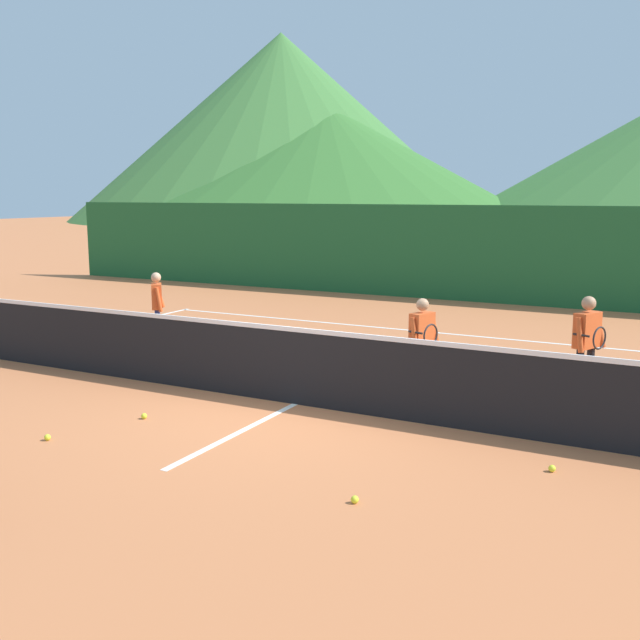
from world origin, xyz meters
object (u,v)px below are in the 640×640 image
Objects in this scene: tennis_net at (295,365)px; tennis_ball_3 at (552,468)px; tennis_ball_6 at (144,416)px; student_2 at (587,337)px; tennis_ball_0 at (47,437)px; student_1 at (422,335)px; student_0 at (157,301)px; tennis_ball_1 at (355,500)px.

tennis_net reaches higher than tennis_ball_3.
tennis_net is at bearing 47.07° from tennis_ball_6.
student_2 is at bearing 92.61° from tennis_ball_3.
student_1 is at bearing 54.04° from tennis_ball_0.
tennis_net is 9.68× the size of student_1.
student_0 reaches higher than tennis_ball_3.
student_2 reaches higher than tennis_ball_1.
tennis_ball_0 is 1.00× the size of tennis_ball_1.
student_1 is at bearing 133.25° from tennis_ball_3.
student_1 is 3.18m from tennis_ball_3.
tennis_ball_0 is 3.57m from tennis_ball_1.
student_1 reaches higher than tennis_ball_3.
student_2 is 19.26× the size of tennis_ball_1.
tennis_ball_0 is 1.00× the size of tennis_ball_6.
student_2 is 19.26× the size of tennis_ball_3.
student_0 is 1.02× the size of student_1.
tennis_ball_3 is (1.34, 1.51, 0.00)m from tennis_ball_1.
student_2 is 2.95m from tennis_ball_3.
tennis_ball_6 is at bearing -52.11° from student_0.
tennis_ball_0 is 1.00× the size of tennis_ball_3.
student_2 is at bearing 16.38° from student_1.
tennis_ball_1 is (5.88, -4.48, -0.71)m from student_0.
student_1 is 2.08m from student_2.
tennis_ball_6 is (2.71, -3.48, -0.71)m from student_0.
student_2 reaches higher than tennis_ball_6.
tennis_ball_1 is 1.00× the size of tennis_ball_3.
student_1 is at bearing -7.91° from student_0.
student_2 reaches higher than tennis_ball_3.
student_2 is (2.00, 0.59, 0.05)m from student_1.
tennis_net is 174.30× the size of tennis_ball_3.
tennis_ball_1 is at bearing -131.63° from tennis_ball_3.
student_1 is (1.13, 1.43, 0.24)m from tennis_net.
tennis_ball_6 is (-4.51, -0.51, 0.00)m from tennis_ball_3.
tennis_net reaches higher than tennis_ball_1.
student_1 is 0.93× the size of student_2.
student_0 reaches higher than tennis_ball_1.
tennis_ball_3 is (0.13, -2.85, -0.75)m from student_2.
student_2 is 6.56m from tennis_ball_0.
tennis_ball_6 is (-4.38, -3.36, -0.75)m from student_2.
tennis_net is at bearing -128.48° from student_1.
tennis_ball_1 and tennis_ball_6 have the same top height.
tennis_net is 4.51m from student_0.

